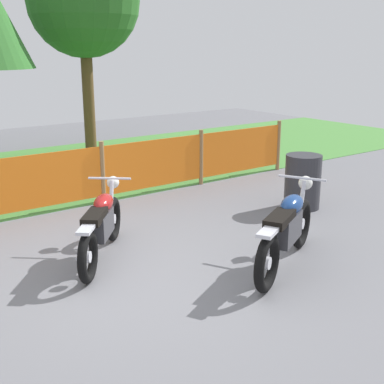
{
  "coord_description": "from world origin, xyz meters",
  "views": [
    {
      "loc": [
        -2.71,
        -4.81,
        2.56
      ],
      "look_at": [
        0.75,
        -0.09,
        0.9
      ],
      "focal_mm": 48.22,
      "sensor_mm": 36.0,
      "label": 1
    }
  ],
  "objects": [
    {
      "name": "motorcycle_trailing",
      "position": [
        -0.07,
        0.68,
        0.44
      ],
      "size": [
        1.31,
        1.53,
        0.91
      ],
      "rotation": [
        0.0,
        0.0,
        0.87
      ],
      "color": "black",
      "rests_on": "ground"
    },
    {
      "name": "tree_near_right",
      "position": [
        2.83,
        7.06,
        3.57
      ],
      "size": [
        2.65,
        2.65,
        4.92
      ],
      "color": "brown",
      "rests_on": "ground"
    },
    {
      "name": "motorcycle_lead",
      "position": [
        1.59,
        -0.84,
        0.47
      ],
      "size": [
        1.88,
        1.09,
        0.98
      ],
      "rotation": [
        0.0,
        0.0,
        0.48
      ],
      "color": "black",
      "rests_on": "ground"
    },
    {
      "name": "spare_drum",
      "position": [
        3.53,
        0.65,
        0.44
      ],
      "size": [
        0.58,
        0.58,
        0.88
      ],
      "primitive_type": "cylinder",
      "color": "#2D2D33",
      "rests_on": "ground"
    },
    {
      "name": "barrier_fence",
      "position": [
        0.0,
        2.83,
        0.54
      ],
      "size": [
        10.42,
        0.08,
        1.05
      ],
      "color": "olive",
      "rests_on": "ground"
    },
    {
      "name": "ground",
      "position": [
        0.0,
        0.0,
        -0.01
      ],
      "size": [
        24.0,
        24.0,
        0.02
      ],
      "primitive_type": "cube",
      "color": "slate"
    }
  ]
}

